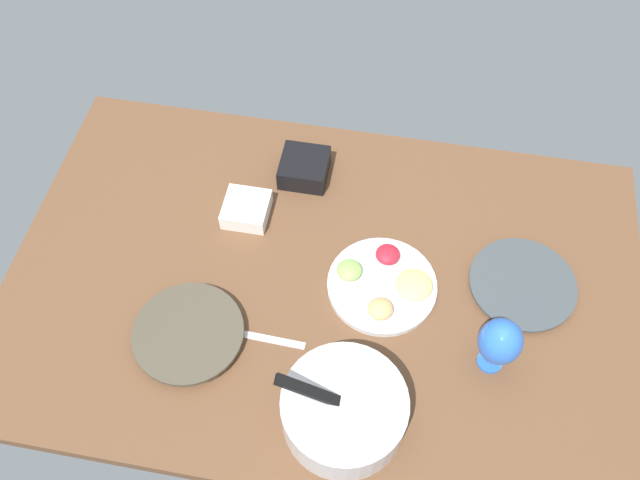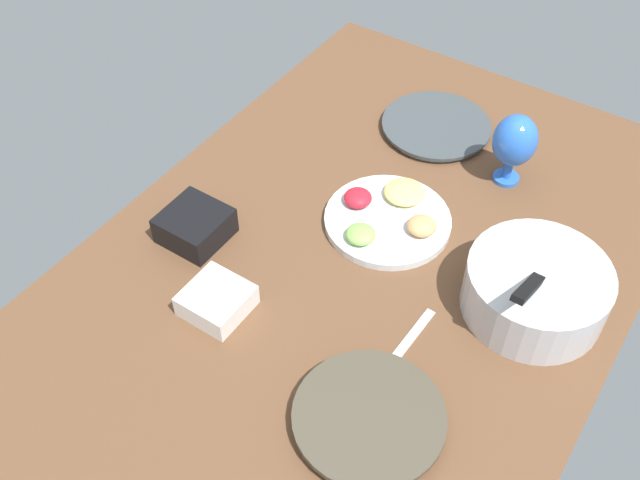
{
  "view_description": "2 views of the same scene",
  "coord_description": "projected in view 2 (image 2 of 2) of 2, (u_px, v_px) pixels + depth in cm",
  "views": [
    {
      "loc": [
        -13.99,
        82.25,
        146.75
      ],
      "look_at": [
        2.63,
        -10.17,
        3.18
      ],
      "focal_mm": 37.41,
      "sensor_mm": 36.0,
      "label": 1
    },
    {
      "loc": [
        86.84,
        49.54,
        115.66
      ],
      "look_at": [
        -0.1,
        -8.73,
        3.18
      ],
      "focal_mm": 41.67,
      "sensor_mm": 36.0,
      "label": 2
    }
  ],
  "objects": [
    {
      "name": "dinner_plate_right",
      "position": [
        369.0,
        419.0,
        1.27
      ],
      "size": [
        26.65,
        26.65,
        3.06
      ],
      "color": "beige",
      "rests_on": "ground_plane"
    },
    {
      "name": "ground_plane",
      "position": [
        355.0,
        274.0,
        1.54
      ],
      "size": [
        160.0,
        104.0,
        4.0
      ],
      "primitive_type": "cube",
      "color": "brown"
    },
    {
      "name": "dinner_plate_left",
      "position": [
        436.0,
        127.0,
        1.83
      ],
      "size": [
        26.81,
        26.81,
        2.0
      ],
      "color": "silver",
      "rests_on": "ground_plane"
    },
    {
      "name": "hurricane_glass_blue",
      "position": [
        515.0,
        142.0,
        1.63
      ],
      "size": [
        9.91,
        9.91,
        17.73
      ],
      "color": "blue",
      "rests_on": "ground_plane"
    },
    {
      "name": "square_bowl_black",
      "position": [
        195.0,
        224.0,
        1.56
      ],
      "size": [
        12.91,
        12.91,
        6.41
      ],
      "color": "black",
      "rests_on": "ground_plane"
    },
    {
      "name": "fork_by_right_plate",
      "position": [
        408.0,
        341.0,
        1.4
      ],
      "size": [
        18.05,
        2.4,
        0.6
      ],
      "primitive_type": "cube",
      "rotation": [
        0.0,
        0.0,
        -0.03
      ],
      "color": "silver",
      "rests_on": "ground_plane"
    },
    {
      "name": "mixing_bowl",
      "position": [
        536.0,
        288.0,
        1.41
      ],
      "size": [
        28.61,
        27.55,
        17.9
      ],
      "color": "silver",
      "rests_on": "ground_plane"
    },
    {
      "name": "fruit_platter",
      "position": [
        388.0,
        217.0,
        1.6
      ],
      "size": [
        27.52,
        27.52,
        4.97
      ],
      "color": "silver",
      "rests_on": "ground_plane"
    },
    {
      "name": "square_bowl_white",
      "position": [
        217.0,
        300.0,
        1.44
      ],
      "size": [
        11.82,
        11.82,
        4.86
      ],
      "color": "white",
      "rests_on": "ground_plane"
    }
  ]
}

